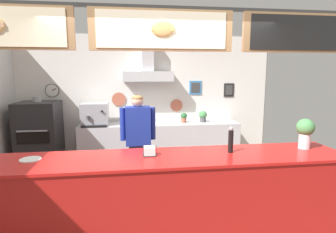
# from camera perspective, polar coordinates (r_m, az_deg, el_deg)

# --- Properties ---
(ground_plane) EXTENTS (6.33, 6.33, 0.00)m
(ground_plane) POSITION_cam_1_polar(r_m,az_deg,el_deg) (3.90, -1.64, -20.97)
(ground_plane) COLOR brown
(back_wall_assembly) EXTENTS (5.28, 2.97, 2.71)m
(back_wall_assembly) POSITION_cam_1_polar(r_m,az_deg,el_deg) (5.73, -4.28, 4.11)
(back_wall_assembly) COLOR gray
(back_wall_assembly) RESTS_ON ground_plane
(service_counter) EXTENTS (3.97, 0.73, 1.07)m
(service_counter) POSITION_cam_1_polar(r_m,az_deg,el_deg) (3.18, -0.58, -17.43)
(service_counter) COLOR #B21916
(service_counter) RESTS_ON ground_plane
(back_prep_counter) EXTENTS (3.19, 0.58, 0.93)m
(back_prep_counter) POSITION_cam_1_polar(r_m,az_deg,el_deg) (5.72, -1.63, -6.03)
(back_prep_counter) COLOR silver
(back_prep_counter) RESTS_ON ground_plane
(pizza_oven) EXTENTS (0.72, 0.76, 1.51)m
(pizza_oven) POSITION_cam_1_polar(r_m,az_deg,el_deg) (5.74, -24.77, -4.26)
(pizza_oven) COLOR #232326
(pizza_oven) RESTS_ON ground_plane
(shop_worker) EXTENTS (0.53, 0.23, 1.62)m
(shop_worker) POSITION_cam_1_polar(r_m,az_deg,el_deg) (4.27, -6.13, -5.59)
(shop_worker) COLOR #232328
(shop_worker) RESTS_ON ground_plane
(espresso_machine) EXTENTS (0.52, 0.45, 0.43)m
(espresso_machine) POSITION_cam_1_polar(r_m,az_deg,el_deg) (5.56, -14.77, 0.40)
(espresso_machine) COLOR #A3A5AD
(espresso_machine) RESTS_ON back_prep_counter
(potted_sage) EXTENTS (0.13, 0.13, 0.20)m
(potted_sage) POSITION_cam_1_polar(r_m,az_deg,el_deg) (5.67, 3.26, -0.13)
(potted_sage) COLOR #9E563D
(potted_sage) RESTS_ON back_prep_counter
(potted_basil) EXTENTS (0.17, 0.17, 0.23)m
(potted_basil) POSITION_cam_1_polar(r_m,az_deg,el_deg) (5.77, 7.18, 0.12)
(potted_basil) COLOR #4C4C51
(potted_basil) RESTS_ON back_prep_counter
(condiment_plate) EXTENTS (0.21, 0.21, 0.01)m
(condiment_plate) POSITION_cam_1_polar(r_m,az_deg,el_deg) (3.19, -26.39, -7.90)
(condiment_plate) COLOR white
(condiment_plate) RESTS_ON service_counter
(basil_vase) EXTENTS (0.20, 0.20, 0.35)m
(basil_vase) POSITION_cam_1_polar(r_m,az_deg,el_deg) (3.61, 26.30, -2.88)
(basil_vase) COLOR silver
(basil_vase) RESTS_ON service_counter
(pepper_grinder) EXTENTS (0.06, 0.06, 0.29)m
(pepper_grinder) POSITION_cam_1_polar(r_m,az_deg,el_deg) (3.17, 12.75, -4.68)
(pepper_grinder) COLOR black
(pepper_grinder) RESTS_ON service_counter
(napkin_holder) EXTENTS (0.15, 0.14, 0.11)m
(napkin_holder) POSITION_cam_1_polar(r_m,az_deg,el_deg) (3.01, -3.81, -7.16)
(napkin_holder) COLOR #262628
(napkin_holder) RESTS_ON service_counter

